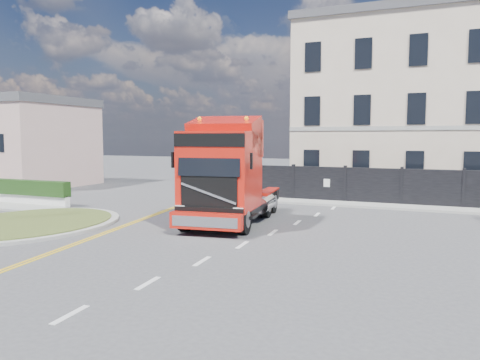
% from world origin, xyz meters
% --- Properties ---
extents(ground, '(120.00, 120.00, 0.00)m').
position_xyz_m(ground, '(0.00, 0.00, 0.00)').
color(ground, '#424244').
rests_on(ground, ground).
extents(traffic_island, '(6.80, 6.80, 0.17)m').
position_xyz_m(traffic_island, '(-7.00, -3.00, 0.08)').
color(traffic_island, gray).
rests_on(traffic_island, ground).
extents(hedge_wall, '(8.00, 0.55, 1.35)m').
position_xyz_m(hedge_wall, '(-13.00, 1.50, 0.74)').
color(hedge_wall, silver).
rests_on(hedge_wall, ground).
extents(seaside_bldg_pink, '(8.00, 8.00, 6.00)m').
position_xyz_m(seaside_bldg_pink, '(-20.00, 9.00, 3.00)').
color(seaside_bldg_pink, '#C5A09A').
rests_on(seaside_bldg_pink, ground).
extents(hoarding_fence, '(18.80, 0.25, 2.00)m').
position_xyz_m(hoarding_fence, '(6.55, 9.00, 1.00)').
color(hoarding_fence, black).
rests_on(hoarding_fence, ground).
extents(georgian_building, '(12.30, 10.30, 12.80)m').
position_xyz_m(georgian_building, '(6.00, 16.50, 5.77)').
color(georgian_building, beige).
rests_on(georgian_building, ground).
extents(pavement_far, '(20.00, 1.60, 0.12)m').
position_xyz_m(pavement_far, '(6.00, 8.10, 0.06)').
color(pavement_far, gray).
rests_on(pavement_far, ground).
extents(truck, '(3.62, 7.62, 4.39)m').
position_xyz_m(truck, '(0.66, 0.27, 1.97)').
color(truck, black).
rests_on(truck, ground).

